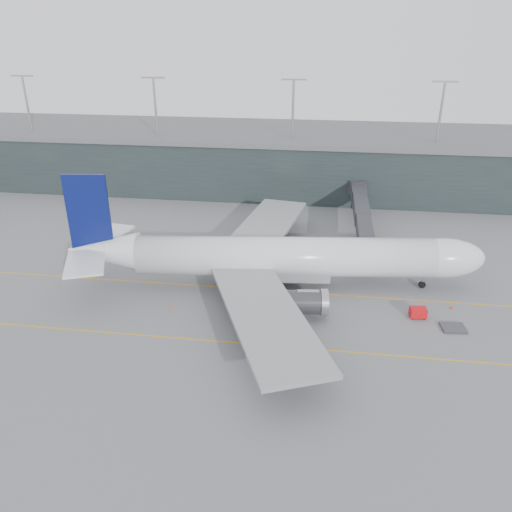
# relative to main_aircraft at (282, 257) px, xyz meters

# --- Properties ---
(ground) EXTENTS (320.00, 320.00, 0.00)m
(ground) POSITION_rel_main_aircraft_xyz_m (-7.24, 2.26, -5.52)
(ground) COLOR #5E5E63
(ground) RESTS_ON ground
(taxiline_a) EXTENTS (160.00, 0.25, 0.02)m
(taxiline_a) POSITION_rel_main_aircraft_xyz_m (-7.24, -1.74, -5.51)
(taxiline_a) COLOR gold
(taxiline_a) RESTS_ON ground
(taxiline_b) EXTENTS (160.00, 0.25, 0.02)m
(taxiline_b) POSITION_rel_main_aircraft_xyz_m (-7.24, -17.74, -5.51)
(taxiline_b) COLOR gold
(taxiline_b) RESTS_ON ground
(taxiline_lead_main) EXTENTS (0.25, 60.00, 0.02)m
(taxiline_lead_main) POSITION_rel_main_aircraft_xyz_m (-2.24, 22.26, -5.51)
(taxiline_lead_main) COLOR gold
(taxiline_lead_main) RESTS_ON ground
(terminal) EXTENTS (240.00, 36.00, 29.00)m
(terminal) POSITION_rel_main_aircraft_xyz_m (-7.25, 60.25, 2.10)
(terminal) COLOR #1E2829
(terminal) RESTS_ON ground
(main_aircraft) EXTENTS (70.14, 65.49, 19.66)m
(main_aircraft) POSITION_rel_main_aircraft_xyz_m (0.00, 0.00, 0.00)
(main_aircraft) COLOR silver
(main_aircraft) RESTS_ON ground
(jet_bridge) EXTENTS (4.41, 46.93, 7.16)m
(jet_bridge) POSITION_rel_main_aircraft_xyz_m (14.47, 28.17, -0.16)
(jet_bridge) COLOR #2E2E33
(jet_bridge) RESTS_ON ground
(gse_cart) EXTENTS (2.64, 1.86, 1.68)m
(gse_cart) POSITION_rel_main_aircraft_xyz_m (21.75, -7.21, -4.59)
(gse_cart) COLOR red
(gse_cart) RESTS_ON ground
(baggage_dolly) EXTENTS (3.67, 3.05, 0.34)m
(baggage_dolly) POSITION_rel_main_aircraft_xyz_m (26.55, -9.80, -5.31)
(baggage_dolly) COLOR #36363B
(baggage_dolly) RESTS_ON ground
(uld_a) EXTENTS (2.52, 2.31, 1.85)m
(uld_a) POSITION_rel_main_aircraft_xyz_m (-10.81, 13.17, -4.55)
(uld_a) COLOR #35353A
(uld_a) RESTS_ON ground
(uld_b) EXTENTS (2.76, 2.50, 2.06)m
(uld_b) POSITION_rel_main_aircraft_xyz_m (-10.93, 14.40, -4.43)
(uld_b) COLOR #35353A
(uld_b) RESTS_ON ground
(uld_c) EXTENTS (2.70, 2.41, 2.06)m
(uld_c) POSITION_rel_main_aircraft_xyz_m (-6.60, 12.15, -4.44)
(uld_c) COLOR #35353A
(uld_c) RESTS_ON ground
(cone_nose) EXTENTS (0.46, 0.46, 0.73)m
(cone_nose) POSITION_rel_main_aircraft_xyz_m (27.59, -3.92, -5.15)
(cone_nose) COLOR red
(cone_nose) RESTS_ON ground
(cone_wing_stbd) EXTENTS (0.50, 0.50, 0.80)m
(cone_wing_stbd) POSITION_rel_main_aircraft_xyz_m (1.70, -17.70, -5.12)
(cone_wing_stbd) COLOR #DC4D0C
(cone_wing_stbd) RESTS_ON ground
(cone_wing_port) EXTENTS (0.42, 0.42, 0.67)m
(cone_wing_port) POSITION_rel_main_aircraft_xyz_m (0.26, 13.49, -5.18)
(cone_wing_port) COLOR orange
(cone_wing_port) RESTS_ON ground
(cone_tail) EXTENTS (0.41, 0.41, 0.65)m
(cone_tail) POSITION_rel_main_aircraft_xyz_m (-16.66, -10.07, -5.19)
(cone_tail) COLOR #F54C0D
(cone_tail) RESTS_ON ground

